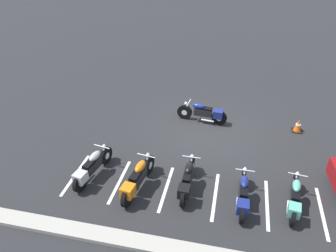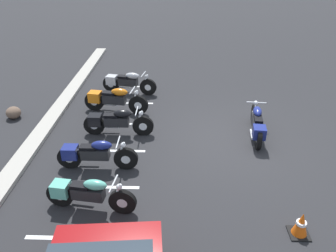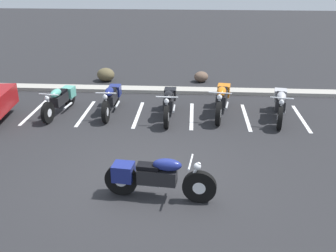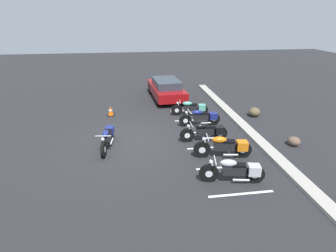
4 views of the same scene
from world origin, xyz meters
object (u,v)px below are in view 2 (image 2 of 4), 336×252
(parked_bike_4, at_px, (127,82))
(traffic_cone, at_px, (301,225))
(parked_bike_1, at_px, (93,154))
(motorcycle_navy_featured, at_px, (257,124))
(landscape_rock_0, at_px, (13,113))
(parked_bike_0, at_px, (86,193))
(parked_bike_3, at_px, (113,99))
(parked_bike_2, at_px, (115,122))

(parked_bike_4, xyz_separation_m, traffic_cone, (-6.92, -4.41, -0.19))
(parked_bike_1, relative_size, parked_bike_4, 0.98)
(motorcycle_navy_featured, relative_size, landscape_rock_0, 4.02)
(motorcycle_navy_featured, distance_m, traffic_cone, 3.77)
(motorcycle_navy_featured, relative_size, parked_bike_1, 1.03)
(parked_bike_0, xyz_separation_m, parked_bike_3, (4.69, 0.26, 0.05))
(parked_bike_4, relative_size, traffic_cone, 3.88)
(parked_bike_3, xyz_separation_m, parked_bike_4, (1.62, -0.24, -0.02))
(parked_bike_0, xyz_separation_m, traffic_cone, (-0.60, -4.39, -0.17))
(parked_bike_0, distance_m, landscape_rock_0, 5.41)
(parked_bike_1, bearing_deg, motorcycle_navy_featured, 20.86)
(motorcycle_navy_featured, height_order, landscape_rock_0, motorcycle_navy_featured)
(parked_bike_2, height_order, parked_bike_4, parked_bike_4)
(parked_bike_1, relative_size, landscape_rock_0, 3.92)
(traffic_cone, bearing_deg, parked_bike_0, 82.17)
(parked_bike_0, xyz_separation_m, parked_bike_1, (1.47, 0.18, 0.01))
(parked_bike_1, bearing_deg, parked_bike_3, 91.40)
(parked_bike_0, bearing_deg, parked_bike_4, 97.79)
(parked_bike_2, xyz_separation_m, parked_bike_4, (3.14, 0.09, 0.00))
(parked_bike_1, height_order, parked_bike_4, parked_bike_4)
(parked_bike_2, xyz_separation_m, traffic_cone, (-3.77, -4.32, -0.19))
(parked_bike_2, distance_m, parked_bike_3, 1.56)
(motorcycle_navy_featured, bearing_deg, parked_bike_2, 96.16)
(parked_bike_0, relative_size, parked_bike_2, 0.95)
(landscape_rock_0, bearing_deg, parked_bike_0, -139.99)
(parked_bike_1, bearing_deg, parked_bike_4, 88.09)
(motorcycle_navy_featured, height_order, parked_bike_2, motorcycle_navy_featured)
(parked_bike_1, xyz_separation_m, parked_bike_2, (1.70, -0.26, 0.01))
(motorcycle_navy_featured, distance_m, landscape_rock_0, 7.82)
(traffic_cone, bearing_deg, parked_bike_2, 48.82)
(motorcycle_navy_featured, relative_size, parked_bike_3, 0.95)
(parked_bike_4, xyz_separation_m, landscape_rock_0, (-2.18, 3.46, -0.25))
(parked_bike_0, xyz_separation_m, parked_bike_4, (6.31, 0.01, 0.02))
(parked_bike_2, bearing_deg, parked_bike_0, -90.83)
(parked_bike_0, bearing_deg, motorcycle_navy_featured, 44.09)
(traffic_cone, bearing_deg, parked_bike_4, 32.49)
(landscape_rock_0, bearing_deg, parked_bike_4, -57.82)
(parked_bike_3, bearing_deg, parked_bike_1, -80.06)
(parked_bike_0, height_order, parked_bike_4, parked_bike_4)
(parked_bike_0, height_order, parked_bike_2, parked_bike_2)
(parked_bike_2, height_order, landscape_rock_0, parked_bike_2)
(parked_bike_4, bearing_deg, parked_bike_1, -81.21)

